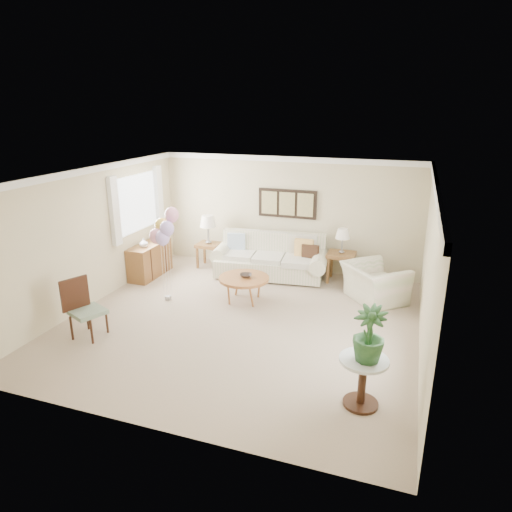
# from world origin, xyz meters

# --- Properties ---
(ground_plane) EXTENTS (6.00, 6.00, 0.00)m
(ground_plane) POSITION_xyz_m (0.00, 0.00, 0.00)
(ground_plane) COLOR tan
(room_shell) EXTENTS (6.04, 6.04, 2.60)m
(room_shell) POSITION_xyz_m (-0.11, 0.09, 1.63)
(room_shell) COLOR beige
(room_shell) RESTS_ON ground
(wall_art_triptych) EXTENTS (1.35, 0.06, 0.65)m
(wall_art_triptych) POSITION_xyz_m (0.00, 2.96, 1.55)
(wall_art_triptych) COLOR black
(wall_art_triptych) RESTS_ON ground
(sofa) EXTENTS (2.69, 1.22, 0.95)m
(sofa) POSITION_xyz_m (-0.20, 2.37, 0.38)
(sofa) COLOR beige
(sofa) RESTS_ON ground
(end_table_left) EXTENTS (0.53, 0.48, 0.58)m
(end_table_left) POSITION_xyz_m (-1.76, 2.47, 0.49)
(end_table_left) COLOR olive
(end_table_left) RESTS_ON ground
(end_table_right) EXTENTS (0.59, 0.54, 0.65)m
(end_table_right) POSITION_xyz_m (1.34, 2.55, 0.54)
(end_table_right) COLOR olive
(end_table_right) RESTS_ON ground
(lamp_left) EXTENTS (0.38, 0.38, 0.67)m
(lamp_left) POSITION_xyz_m (-1.76, 2.47, 1.09)
(lamp_left) COLOR gray
(lamp_left) RESTS_ON end_table_left
(lamp_right) EXTENTS (0.31, 0.31, 0.54)m
(lamp_right) POSITION_xyz_m (1.34, 2.55, 1.06)
(lamp_right) COLOR gray
(lamp_right) RESTS_ON end_table_right
(coffee_table) EXTENTS (0.98, 0.98, 0.50)m
(coffee_table) POSITION_xyz_m (-0.27, 0.87, 0.46)
(coffee_table) COLOR olive
(coffee_table) RESTS_ON ground
(decor_bowl) EXTENTS (0.30, 0.30, 0.06)m
(decor_bowl) POSITION_xyz_m (-0.24, 0.90, 0.53)
(decor_bowl) COLOR #312722
(decor_bowl) RESTS_ON coffee_table
(armchair) EXTENTS (1.46, 1.47, 0.72)m
(armchair) POSITION_xyz_m (2.13, 1.74, 0.36)
(armchair) COLOR beige
(armchair) RESTS_ON ground
(side_table) EXTENTS (0.62, 0.62, 0.67)m
(side_table) POSITION_xyz_m (2.30, -1.72, 0.51)
(side_table) COLOR silver
(side_table) RESTS_ON ground
(potted_plant) EXTENTS (0.48, 0.48, 0.72)m
(potted_plant) POSITION_xyz_m (2.33, -1.74, 1.03)
(potted_plant) COLOR #1B4321
(potted_plant) RESTS_ON side_table
(accent_chair) EXTENTS (0.65, 0.65, 1.01)m
(accent_chair) POSITION_xyz_m (-2.26, -1.33, 0.52)
(accent_chair) COLOR gray
(accent_chair) RESTS_ON ground
(credenza) EXTENTS (0.46, 1.20, 0.74)m
(credenza) POSITION_xyz_m (-2.76, 1.50, 0.37)
(credenza) COLOR olive
(credenza) RESTS_ON ground
(vase_white) EXTENTS (0.18, 0.18, 0.19)m
(vase_white) POSITION_xyz_m (-2.74, 1.28, 0.83)
(vase_white) COLOR silver
(vase_white) RESTS_ON credenza
(vase_sage) EXTENTS (0.22, 0.22, 0.21)m
(vase_sage) POSITION_xyz_m (-2.74, 1.80, 0.84)
(vase_sage) COLOR silver
(vase_sage) RESTS_ON credenza
(balloon_cluster) EXTENTS (0.52, 0.51, 1.86)m
(balloon_cluster) POSITION_xyz_m (-1.70, 0.41, 1.45)
(balloon_cluster) COLOR gray
(balloon_cluster) RESTS_ON ground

